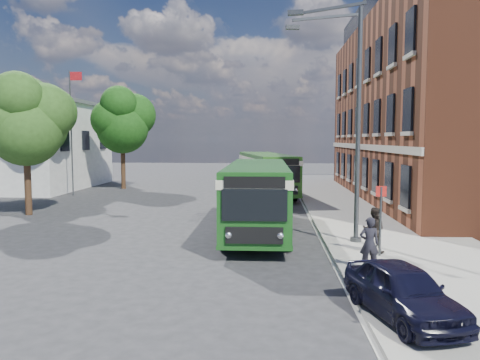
# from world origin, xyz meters

# --- Properties ---
(ground) EXTENTS (120.00, 120.00, 0.00)m
(ground) POSITION_xyz_m (0.00, 0.00, 0.00)
(ground) COLOR #28282B
(ground) RESTS_ON ground
(pavement) EXTENTS (6.00, 48.00, 0.15)m
(pavement) POSITION_xyz_m (7.00, 8.00, 0.07)
(pavement) COLOR gray
(pavement) RESTS_ON ground
(kerb_line) EXTENTS (0.12, 48.00, 0.01)m
(kerb_line) POSITION_xyz_m (3.95, 8.00, 0.01)
(kerb_line) COLOR beige
(kerb_line) RESTS_ON ground
(brick_office) EXTENTS (12.10, 26.00, 14.20)m
(brick_office) POSITION_xyz_m (14.00, 12.00, 6.97)
(brick_office) COLOR brown
(brick_office) RESTS_ON ground
(white_building) EXTENTS (9.40, 13.40, 7.30)m
(white_building) POSITION_xyz_m (-18.00, 18.00, 3.66)
(white_building) COLOR silver
(white_building) RESTS_ON ground
(flagpole) EXTENTS (0.95, 0.10, 9.00)m
(flagpole) POSITION_xyz_m (-12.45, 13.00, 4.94)
(flagpole) COLOR #3C3F42
(flagpole) RESTS_ON ground
(street_lamp) EXTENTS (2.96, 2.38, 9.00)m
(street_lamp) POSITION_xyz_m (4.84, -2.00, 4.79)
(street_lamp) COLOR #3C3F42
(street_lamp) RESTS_ON ground
(bus_stop_sign) EXTENTS (0.35, 0.08, 2.52)m
(bus_stop_sign) POSITION_xyz_m (5.60, -4.20, 1.51)
(bus_stop_sign) COLOR #3C3F42
(bus_stop_sign) RESTS_ON ground
(bus_front) EXTENTS (2.69, 10.68, 3.02)m
(bus_front) POSITION_xyz_m (1.33, 0.27, 1.83)
(bus_front) COLOR #174E17
(bus_front) RESTS_ON ground
(bus_rear) EXTENTS (4.70, 12.11, 3.02)m
(bus_rear) POSITION_xyz_m (1.57, 14.50, 1.83)
(bus_rear) COLOR #275E1A
(bus_rear) RESTS_ON ground
(parked_car) EXTENTS (2.36, 3.85, 1.22)m
(parked_car) POSITION_xyz_m (4.80, -9.82, 0.76)
(parked_car) COLOR black
(parked_car) RESTS_ON pavement
(pedestrian_a) EXTENTS (0.60, 0.40, 1.62)m
(pedestrian_a) POSITION_xyz_m (4.86, -6.00, 0.96)
(pedestrian_a) COLOR black
(pedestrian_a) RESTS_ON pavement
(pedestrian_b) EXTENTS (0.93, 0.83, 1.59)m
(pedestrian_b) POSITION_xyz_m (5.48, -3.76, 0.94)
(pedestrian_b) COLOR black
(pedestrian_b) RESTS_ON pavement
(tree_left) EXTENTS (4.50, 4.28, 7.60)m
(tree_left) POSITION_xyz_m (-11.14, 4.19, 5.15)
(tree_left) COLOR #352113
(tree_left) RESTS_ON ground
(tree_mid) EXTENTS (4.88, 4.64, 8.25)m
(tree_mid) POSITION_xyz_m (-14.34, 11.65, 5.59)
(tree_mid) COLOR #352113
(tree_mid) RESTS_ON ground
(tree_right) EXTENTS (4.96, 4.71, 8.37)m
(tree_right) POSITION_xyz_m (-10.18, 17.69, 5.68)
(tree_right) COLOR #352113
(tree_right) RESTS_ON ground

